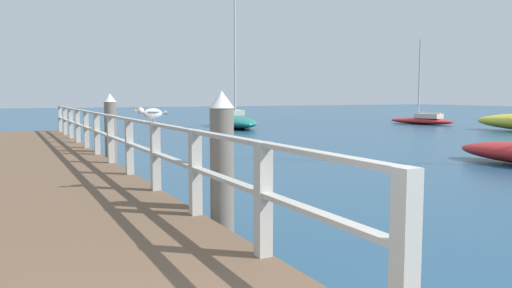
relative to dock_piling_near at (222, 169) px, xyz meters
name	(u,v)px	position (x,y,z in m)	size (l,w,h in m)	color
pier_deck	(30,174)	(-1.84, 5.60, -0.70)	(3.09, 19.62, 0.46)	brown
pier_railing	(103,130)	(-0.38, 5.60, 0.12)	(0.12, 18.14, 0.96)	#B2ADA3
dock_piling_near	(222,169)	(0.00, 0.00, 0.00)	(0.29, 0.29, 1.85)	#6B6056
dock_piling_far	(111,132)	(0.00, 6.81, 0.00)	(0.29, 0.29, 1.85)	#6B6056
seagull_foreground	(152,113)	(-0.39, 1.61, 0.62)	(0.48, 0.20, 0.21)	white
boat_1	(233,120)	(9.53, 20.90, -0.53)	(3.25, 7.16, 7.76)	#197266
boat_3	(422,120)	(21.56, 18.34, -0.65)	(2.32, 4.61, 5.36)	red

